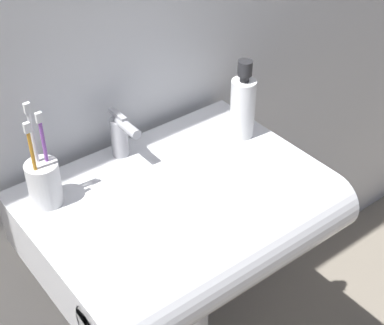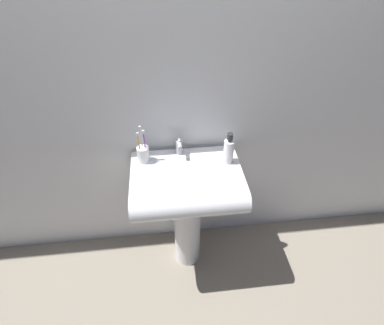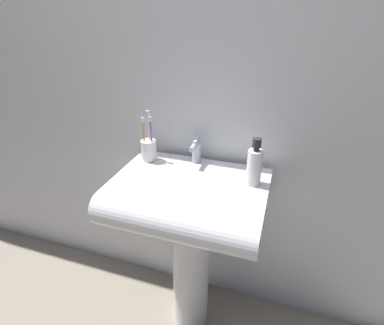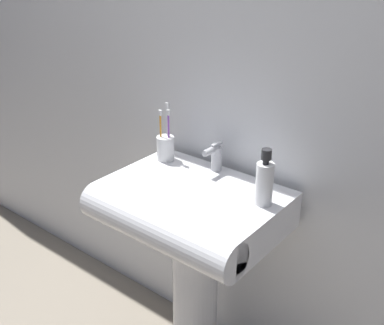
% 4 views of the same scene
% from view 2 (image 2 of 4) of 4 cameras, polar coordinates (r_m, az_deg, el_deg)
% --- Properties ---
extents(ground_plane, '(6.00, 6.00, 0.00)m').
position_cam_2_polar(ground_plane, '(2.22, -0.82, -17.19)').
color(ground_plane, gray).
rests_on(ground_plane, ground).
extents(wall_back, '(5.00, 0.05, 2.40)m').
position_cam_2_polar(wall_back, '(1.58, -2.14, 15.03)').
color(wall_back, white).
rests_on(wall_back, ground).
extents(sink_pedestal, '(0.17, 0.17, 0.68)m').
position_cam_2_polar(sink_pedestal, '(1.94, -0.92, -11.82)').
color(sink_pedestal, white).
rests_on(sink_pedestal, ground).
extents(sink_basin, '(0.60, 0.45, 0.13)m').
position_cam_2_polar(sink_basin, '(1.61, -0.90, -4.34)').
color(sink_basin, white).
rests_on(sink_basin, sink_pedestal).
extents(faucet, '(0.04, 0.10, 0.11)m').
position_cam_2_polar(faucet, '(1.68, -2.43, 3.14)').
color(faucet, '#B7B7BC').
rests_on(faucet, sink_basin).
extents(toothbrush_cup, '(0.07, 0.07, 0.22)m').
position_cam_2_polar(toothbrush_cup, '(1.65, -9.28, 1.68)').
color(toothbrush_cup, white).
rests_on(toothbrush_cup, sink_basin).
extents(soap_bottle, '(0.06, 0.06, 0.19)m').
position_cam_2_polar(soap_bottle, '(1.62, 6.99, 2.29)').
color(soap_bottle, white).
rests_on(soap_bottle, sink_basin).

